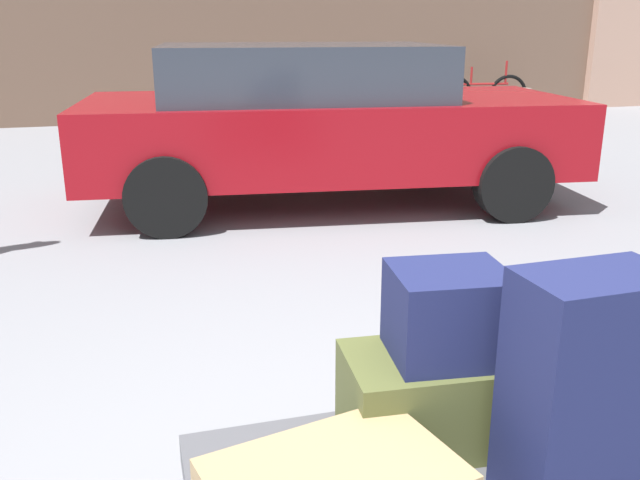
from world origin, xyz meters
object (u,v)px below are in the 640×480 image
bollard_kerb_mid (432,113)px  bollard_kerb_far (521,109)px  bollard_kerb_near (338,116)px  bicycle_leaning (481,95)px  duffel_bag_olive_rear_left (443,397)px  parked_car (322,120)px  duffel_bag_navy_topmost_pile (448,313)px  suitcase_navy_front_left (586,389)px

bollard_kerb_mid → bollard_kerb_far: bearing=0.0°
bollard_kerb_near → bollard_kerb_mid: 1.46m
bicycle_leaning → bollard_kerb_far: size_ratio=2.72×
duffel_bag_olive_rear_left → bicycle_leaning: (5.26, 9.51, -0.11)m
duffel_bag_olive_rear_left → bollard_kerb_near: bearing=79.4°
bicycle_leaning → parked_car: bearing=-130.2°
duffel_bag_olive_rear_left → duffel_bag_navy_topmost_pile: 0.28m
bicycle_leaning → bollard_kerb_near: size_ratio=2.72×
duffel_bag_navy_topmost_pile → bollard_kerb_mid: duffel_bag_navy_topmost_pile is taller
bollard_kerb_mid → duffel_bag_olive_rear_left: bearing=-114.3°
suitcase_navy_front_left → parked_car: bearing=81.1°
duffel_bag_navy_topmost_pile → bicycle_leaning: bicycle_leaning is taller
duffel_bag_navy_topmost_pile → parked_car: (0.81, 4.26, -0.01)m
duffel_bag_olive_rear_left → bollard_kerb_near: bollard_kerb_near is taller
duffel_bag_navy_topmost_pile → bicycle_leaning: 10.88m
suitcase_navy_front_left → bollard_kerb_mid: 8.74m
duffel_bag_olive_rear_left → bollard_kerb_near: size_ratio=0.94×
parked_car → bollard_kerb_far: (4.19, 3.49, -0.44)m
parked_car → suitcase_navy_front_left: bearing=-97.1°
bicycle_leaning → bollard_kerb_mid: bicycle_leaning is taller
duffel_bag_olive_rear_left → bollard_kerb_far: (5.00, 7.75, -0.16)m
suitcase_navy_front_left → duffel_bag_navy_topmost_pile: (-0.24, 0.35, 0.10)m
bicycle_leaning → bollard_kerb_far: 1.79m
parked_car → bollard_kerb_mid: parked_car is taller
suitcase_navy_front_left → parked_car: parked_car is taller
duffel_bag_olive_rear_left → suitcase_navy_front_left: (0.24, -0.35, 0.18)m
suitcase_navy_front_left → parked_car: (0.58, 4.61, 0.09)m
duffel_bag_olive_rear_left → suitcase_navy_front_left: bearing=-51.6°
bicycle_leaning → bollard_kerb_near: bicycle_leaning is taller
bollard_kerb_mid → bollard_kerb_far: same height
duffel_bag_navy_topmost_pile → parked_car: size_ratio=0.08×
duffel_bag_navy_topmost_pile → bollard_kerb_far: duffel_bag_navy_topmost_pile is taller
suitcase_navy_front_left → bollard_kerb_mid: suitcase_navy_front_left is taller
parked_car → duffel_bag_navy_topmost_pile: bearing=-100.8°
bollard_kerb_near → duffel_bag_navy_topmost_pile: bearing=-104.8°
bollard_kerb_near → bollard_kerb_far: bearing=0.0°
duffel_bag_olive_rear_left → bicycle_leaning: bicycle_leaning is taller
suitcase_navy_front_left → duffel_bag_navy_topmost_pile: suitcase_navy_front_left is taller
bollard_kerb_near → bollard_kerb_far: size_ratio=1.00×
duffel_bag_olive_rear_left → bollard_kerb_near: (2.04, 7.75, -0.16)m
bicycle_leaning → bollard_kerb_far: bicycle_leaning is taller
duffel_bag_olive_rear_left → suitcase_navy_front_left: suitcase_navy_front_left is taller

